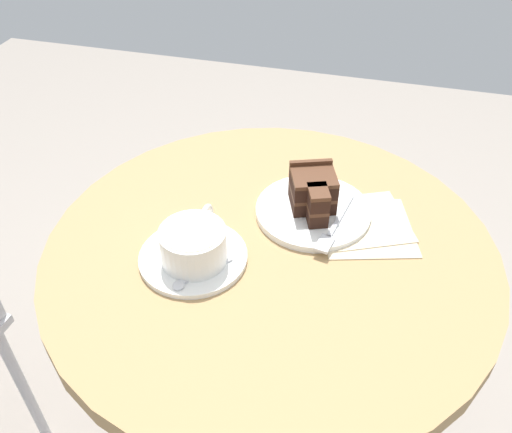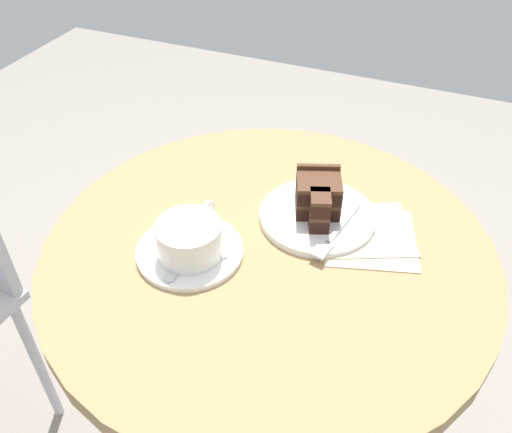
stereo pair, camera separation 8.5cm
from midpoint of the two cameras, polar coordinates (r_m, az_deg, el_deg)
cafe_table at (r=0.95m, az=-1.18°, el=-8.79°), size 0.72×0.72×0.74m
saucer at (r=0.84m, az=-9.50°, el=-4.35°), size 0.17×0.17×0.01m
coffee_cup at (r=0.81m, az=-9.53°, el=-2.94°), size 0.13×0.10×0.06m
teaspoon at (r=0.80m, az=-9.47°, el=-6.44°), size 0.08×0.07×0.00m
cake_plate at (r=0.91m, az=3.40°, el=0.46°), size 0.19×0.19×0.01m
cake_slice at (r=0.89m, az=3.37°, el=2.52°), size 0.11×0.09×0.07m
fork at (r=0.87m, az=5.36°, el=-1.42°), size 0.15×0.04×0.00m
napkin at (r=0.90m, az=8.91°, el=-0.91°), size 0.20×0.18×0.00m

